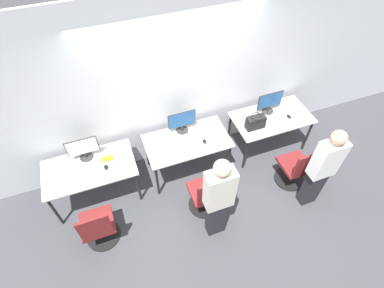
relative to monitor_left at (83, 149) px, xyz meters
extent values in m
plane|color=#3D3D42|center=(1.49, -0.56, -0.91)|extent=(20.00, 20.00, 0.00)
cube|color=silver|center=(1.49, 0.28, 0.49)|extent=(12.00, 0.05, 2.80)
cube|color=#BCB7AD|center=(0.00, -0.20, -0.21)|extent=(1.29, 0.71, 0.02)
cylinder|color=black|center=(-0.60, -0.51, -0.57)|extent=(0.04, 0.04, 0.69)
cylinder|color=black|center=(0.60, -0.51, -0.57)|extent=(0.04, 0.04, 0.69)
cylinder|color=black|center=(-0.60, 0.10, -0.57)|extent=(0.04, 0.04, 0.69)
cylinder|color=black|center=(0.60, 0.10, -0.57)|extent=(0.04, 0.04, 0.69)
cylinder|color=#2D2D2D|center=(0.00, 0.00, -0.19)|extent=(0.20, 0.20, 0.01)
cylinder|color=#2D2D2D|center=(0.00, 0.00, -0.14)|extent=(0.04, 0.04, 0.09)
cube|color=#2D2D2D|center=(0.00, 0.00, 0.04)|extent=(0.44, 0.01, 0.29)
cube|color=silver|center=(0.00, -0.01, 0.04)|extent=(0.42, 0.01, 0.26)
cube|color=silver|center=(0.00, -0.31, -0.19)|extent=(0.37, 0.15, 0.02)
ellipsoid|color=black|center=(0.24, -0.29, -0.18)|extent=(0.06, 0.09, 0.03)
cylinder|color=black|center=(-0.06, -0.92, -0.90)|extent=(0.48, 0.48, 0.03)
cylinder|color=black|center=(-0.06, -0.92, -0.71)|extent=(0.04, 0.04, 0.35)
cube|color=maroon|center=(-0.06, -0.92, -0.50)|extent=(0.44, 0.44, 0.05)
cube|color=maroon|center=(-0.06, -1.12, -0.26)|extent=(0.40, 0.04, 0.44)
cube|color=#BCB7AD|center=(1.49, -0.20, -0.21)|extent=(1.29, 0.71, 0.02)
cylinder|color=black|center=(0.89, -0.51, -0.57)|extent=(0.04, 0.04, 0.69)
cylinder|color=black|center=(2.08, -0.51, -0.57)|extent=(0.04, 0.04, 0.69)
cylinder|color=black|center=(0.89, 0.10, -0.57)|extent=(0.04, 0.04, 0.69)
cylinder|color=black|center=(2.08, 0.10, -0.57)|extent=(0.04, 0.04, 0.69)
cylinder|color=#2D2D2D|center=(1.49, 0.03, -0.19)|extent=(0.20, 0.20, 0.01)
cylinder|color=#2D2D2D|center=(1.49, 0.03, -0.14)|extent=(0.04, 0.04, 0.09)
cube|color=#2D2D2D|center=(1.49, 0.03, 0.04)|extent=(0.44, 0.01, 0.29)
cube|color=navy|center=(1.49, 0.02, 0.04)|extent=(0.42, 0.01, 0.26)
cube|color=silver|center=(1.49, -0.35, -0.19)|extent=(0.37, 0.15, 0.02)
ellipsoid|color=black|center=(1.73, -0.33, -0.18)|extent=(0.06, 0.09, 0.03)
cylinder|color=black|center=(1.49, -0.96, -0.90)|extent=(0.48, 0.48, 0.03)
cylinder|color=black|center=(1.49, -0.96, -0.71)|extent=(0.04, 0.04, 0.35)
cube|color=maroon|center=(1.49, -0.96, -0.50)|extent=(0.44, 0.44, 0.05)
cube|color=maroon|center=(1.49, -1.16, -0.26)|extent=(0.40, 0.04, 0.44)
cube|color=#232328|center=(1.49, -1.38, -0.54)|extent=(0.25, 0.16, 0.74)
cube|color=silver|center=(1.49, -1.38, 0.16)|extent=(0.36, 0.20, 0.65)
sphere|color=beige|center=(1.49, -1.38, 0.58)|extent=(0.21, 0.21, 0.21)
cube|color=#BCB7AD|center=(2.98, -0.20, -0.21)|extent=(1.29, 0.71, 0.02)
cylinder|color=black|center=(2.38, -0.51, -0.57)|extent=(0.04, 0.04, 0.69)
cylinder|color=black|center=(3.57, -0.51, -0.57)|extent=(0.04, 0.04, 0.69)
cylinder|color=black|center=(2.38, 0.10, -0.57)|extent=(0.04, 0.04, 0.69)
cylinder|color=black|center=(3.57, 0.10, -0.57)|extent=(0.04, 0.04, 0.69)
cylinder|color=#2D2D2D|center=(2.98, -0.05, -0.19)|extent=(0.20, 0.20, 0.01)
cylinder|color=#2D2D2D|center=(2.98, -0.05, -0.14)|extent=(0.04, 0.04, 0.09)
cube|color=#2D2D2D|center=(2.98, -0.04, 0.04)|extent=(0.44, 0.01, 0.29)
cube|color=navy|center=(2.98, -0.05, 0.04)|extent=(0.42, 0.01, 0.26)
cube|color=silver|center=(2.98, -0.28, -0.19)|extent=(0.37, 0.15, 0.02)
ellipsoid|color=black|center=(3.23, -0.30, -0.18)|extent=(0.06, 0.09, 0.03)
cylinder|color=black|center=(2.99, -1.00, -0.90)|extent=(0.48, 0.48, 0.03)
cylinder|color=black|center=(2.99, -1.00, -0.71)|extent=(0.04, 0.04, 0.35)
cube|color=maroon|center=(2.99, -1.00, -0.50)|extent=(0.44, 0.44, 0.05)
cube|color=maroon|center=(2.99, -1.20, -0.26)|extent=(0.40, 0.04, 0.44)
cube|color=#232328|center=(3.03, -1.42, -0.55)|extent=(0.25, 0.16, 0.72)
cube|color=white|center=(3.03, -1.42, 0.12)|extent=(0.36, 0.20, 0.63)
sphere|color=tan|center=(3.03, -1.42, 0.54)|extent=(0.20, 0.20, 0.20)
cube|color=black|center=(2.59, -0.31, -0.09)|extent=(0.30, 0.14, 0.22)
torus|color=black|center=(2.59, -0.31, 0.04)|extent=(0.18, 0.18, 0.01)
cube|color=yellow|center=(0.28, -0.17, -0.16)|extent=(0.16, 0.03, 0.08)
camera|label=1|loc=(0.50, -3.08, 3.24)|focal=28.00mm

